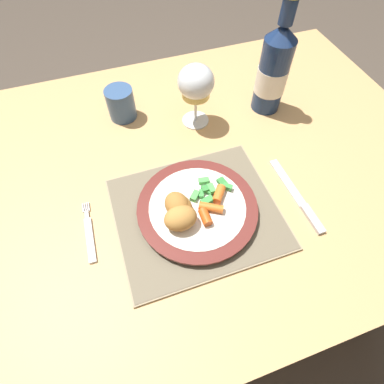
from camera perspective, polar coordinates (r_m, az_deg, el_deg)
ground_plane at (r=1.36m, az=0.03°, el=-14.87°), size 6.00×6.00×0.00m
dining_table at (r=0.78m, az=0.06°, el=0.92°), size 1.22×0.88×0.74m
placemat at (r=0.63m, az=0.89°, el=-4.02°), size 0.34×0.29×0.01m
dinner_plate at (r=0.62m, az=1.01°, el=-3.13°), size 0.25×0.25×0.02m
breaded_croquettes at (r=0.58m, az=-2.49°, el=-3.52°), size 0.07×0.09×0.05m
green_beans_pile at (r=0.62m, az=3.38°, el=0.45°), size 0.10×0.07×0.01m
glazed_carrots at (r=0.60m, az=3.89°, el=-2.55°), size 0.07×0.08×0.02m
fork at (r=0.64m, az=-18.92°, el=-7.81°), size 0.02×0.14×0.01m
table_knife at (r=0.68m, az=19.89°, el=-1.57°), size 0.02×0.20×0.01m
wine_glass at (r=0.74m, az=0.75°, el=19.81°), size 0.09×0.09×0.16m
bottle at (r=0.81m, az=15.25°, el=21.48°), size 0.08×0.08×0.28m
drinking_cup at (r=0.82m, az=-13.41°, el=16.17°), size 0.07×0.07×0.08m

